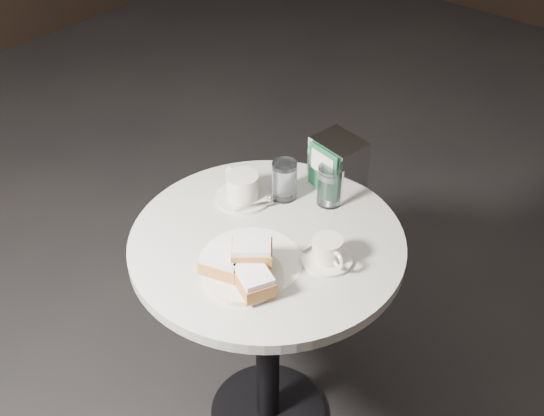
% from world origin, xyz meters
% --- Properties ---
extents(ground, '(7.00, 7.00, 0.00)m').
position_xyz_m(ground, '(0.00, 0.00, 0.00)').
color(ground, black).
rests_on(ground, ground).
extents(cafe_table, '(0.70, 0.70, 0.74)m').
position_xyz_m(cafe_table, '(0.00, 0.00, 0.55)').
color(cafe_table, black).
rests_on(cafe_table, ground).
extents(sugar_spill, '(0.29, 0.29, 0.00)m').
position_xyz_m(sugar_spill, '(0.02, -0.09, 0.75)').
color(sugar_spill, white).
rests_on(sugar_spill, cafe_table).
extents(beignet_plate, '(0.21, 0.19, 0.09)m').
position_xyz_m(beignet_plate, '(0.05, -0.15, 0.78)').
color(beignet_plate, silver).
rests_on(beignet_plate, cafe_table).
extents(coffee_cup_left, '(0.19, 0.19, 0.08)m').
position_xyz_m(coffee_cup_left, '(-0.16, 0.08, 0.78)').
color(coffee_cup_left, silver).
rests_on(coffee_cup_left, cafe_table).
extents(coffee_cup_right, '(0.17, 0.17, 0.07)m').
position_xyz_m(coffee_cup_right, '(0.17, 0.03, 0.77)').
color(coffee_cup_right, silver).
rests_on(coffee_cup_right, cafe_table).
extents(water_glass_left, '(0.08, 0.08, 0.11)m').
position_xyz_m(water_glass_left, '(-0.08, 0.16, 0.80)').
color(water_glass_left, white).
rests_on(water_glass_left, cafe_table).
extents(water_glass_right, '(0.09, 0.09, 0.11)m').
position_xyz_m(water_glass_right, '(0.03, 0.22, 0.80)').
color(water_glass_right, silver).
rests_on(water_glass_right, cafe_table).
extents(napkin_dispenser, '(0.15, 0.13, 0.15)m').
position_xyz_m(napkin_dispenser, '(0.01, 0.29, 0.82)').
color(napkin_dispenser, silver).
rests_on(napkin_dispenser, cafe_table).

